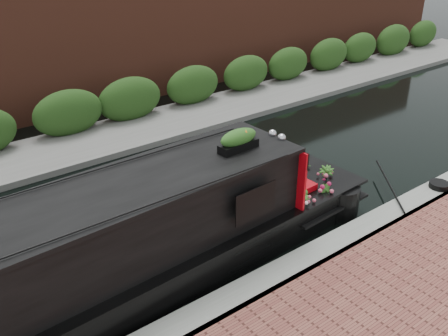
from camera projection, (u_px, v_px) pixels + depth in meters
ground at (159, 212)px, 10.79m from camera, size 80.00×80.00×0.00m
near_bank_coping at (260, 294)px, 8.46m from camera, size 40.00×0.60×0.50m
far_bank_path at (80, 149)px, 13.75m from camera, size 40.00×2.40×0.34m
far_hedge at (67, 138)px, 14.39m from camera, size 40.00×1.10×2.80m
far_brick_wall at (42, 118)px, 15.87m from camera, size 40.00×1.00×8.00m
narrowboat at (100, 265)px, 7.94m from camera, size 11.03×2.37×2.59m
rope_fender at (339, 189)px, 11.39m from camera, size 0.32×0.36×0.32m
coiled_mooring_rope at (439, 185)px, 11.25m from camera, size 0.45×0.45×0.12m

